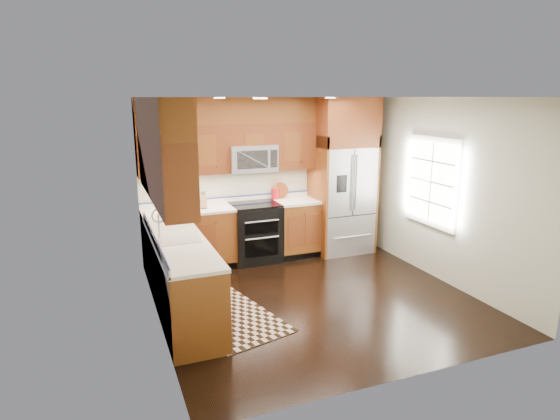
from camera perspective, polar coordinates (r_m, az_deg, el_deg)
name	(u,v)px	position (r m, az deg, el deg)	size (l,w,h in m)	color
ground	(313,297)	(6.37, 4.06, -10.53)	(4.00, 4.00, 0.00)	black
wall_back	(263,178)	(7.77, -2.13, 3.97)	(4.00, 0.02, 2.60)	#B7BEAB
wall_left	(153,217)	(5.42, -15.17, -0.77)	(0.02, 4.00, 2.60)	#B7BEAB
wall_right	(442,191)	(7.04, 19.12, 2.21)	(0.02, 4.00, 2.60)	#B7BEAB
window	(432,182)	(7.16, 18.01, 3.29)	(0.04, 1.10, 1.30)	white
base_cabinets	(206,256)	(6.63, -8.99, -5.50)	(2.85, 3.00, 0.90)	brown
countertop	(213,220)	(6.63, -8.17, -1.22)	(2.86, 3.01, 0.04)	white
upper_cabinets	(205,141)	(6.49, -9.19, 8.35)	(2.85, 3.00, 1.15)	brown
range	(255,232)	(7.57, -3.03, -2.75)	(0.76, 0.67, 0.95)	black
microwave	(252,158)	(7.45, -3.46, 6.34)	(0.76, 0.40, 0.42)	#B2B2B7
refrigerator	(343,176)	(7.97, 7.65, 4.13)	(0.98, 0.75, 2.60)	#B2B2B7
sink_faucet	(175,235)	(5.75, -12.62, -2.98)	(0.54, 0.44, 0.37)	#B2B2B7
rug	(229,317)	(5.85, -6.19, -12.80)	(0.92, 1.54, 0.01)	black
knife_block	(204,201)	(7.26, -9.31, 1.07)	(0.11, 0.14, 0.26)	tan
utensil_crock	(275,191)	(7.80, -0.60, 2.28)	(0.16, 0.16, 0.37)	maroon
cutting_board	(280,198)	(7.88, 0.02, 1.52)	(0.27, 0.27, 0.02)	brown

